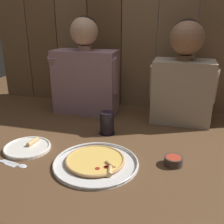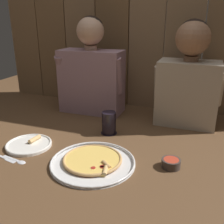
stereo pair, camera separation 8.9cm
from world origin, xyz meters
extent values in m
plane|color=brown|center=(0.00, 0.00, 0.00)|extent=(3.20, 3.20, 0.00)
cylinder|color=silver|center=(-0.03, -0.10, 0.00)|extent=(0.38, 0.38, 0.01)
torus|color=silver|center=(-0.03, -0.10, 0.01)|extent=(0.38, 0.38, 0.01)
cylinder|color=#B23823|center=(-0.04, -0.08, 0.01)|extent=(0.26, 0.26, 0.00)
cylinder|color=#EABC56|center=(-0.04, -0.08, 0.01)|extent=(0.25, 0.25, 0.01)
torus|color=tan|center=(-0.04, -0.08, 0.01)|extent=(0.27, 0.27, 0.01)
cube|color=#EABC56|center=(0.01, -0.17, 0.01)|extent=(0.11, 0.08, 0.01)
cylinder|color=tan|center=(0.06, -0.16, 0.02)|extent=(0.03, 0.06, 0.02)
cylinder|color=#A3281E|center=(0.00, -0.15, 0.02)|extent=(0.02, 0.02, 0.00)
cube|color=#EFC660|center=(0.02, -0.14, 0.01)|extent=(0.09, 0.09, 0.01)
cylinder|color=tan|center=(0.04, -0.11, 0.02)|extent=(0.06, 0.05, 0.02)
cylinder|color=#A3281E|center=(0.03, -0.13, 0.02)|extent=(0.02, 0.02, 0.00)
cylinder|color=#A3281E|center=(0.03, -0.14, 0.02)|extent=(0.02, 0.02, 0.00)
cylinder|color=white|center=(-0.40, -0.06, 0.01)|extent=(0.23, 0.23, 0.01)
torus|color=white|center=(-0.40, -0.06, 0.01)|extent=(0.23, 0.23, 0.01)
cylinder|color=tan|center=(-0.39, -0.02, 0.02)|extent=(0.03, 0.08, 0.02)
cylinder|color=black|center=(-0.07, 0.23, 0.00)|extent=(0.09, 0.09, 0.01)
cylinder|color=black|center=(-0.07, 0.23, 0.07)|extent=(0.08, 0.08, 0.12)
cylinder|color=#3D332D|center=(0.30, -0.01, 0.02)|extent=(0.08, 0.08, 0.04)
cylinder|color=#B23823|center=(0.30, -0.01, 0.03)|extent=(0.07, 0.07, 0.02)
cube|color=silver|center=(-0.39, -0.21, 0.00)|extent=(0.06, 0.03, 0.00)
cube|color=silver|center=(-0.40, -0.19, 0.00)|extent=(0.10, 0.03, 0.01)
ellipsoid|color=silver|center=(-0.33, -0.20, 0.00)|extent=(0.05, 0.04, 0.01)
cube|color=gray|center=(-0.31, 0.54, 0.21)|extent=(0.42, 0.19, 0.42)
cylinder|color=#DBAD8E|center=(-0.31, 0.54, 0.43)|extent=(0.08, 0.08, 0.03)
sphere|color=#DBAD8E|center=(-0.31, 0.54, 0.53)|extent=(0.17, 0.17, 0.17)
sphere|color=black|center=(-0.31, 0.55, 0.55)|extent=(0.16, 0.16, 0.16)
cylinder|color=gray|center=(-0.50, 0.50, 0.27)|extent=(0.08, 0.14, 0.24)
cylinder|color=gray|center=(-0.12, 0.50, 0.27)|extent=(0.08, 0.12, 0.24)
cube|color=#B2A38E|center=(0.31, 0.54, 0.19)|extent=(0.35, 0.22, 0.38)
cylinder|color=#9E7051|center=(0.31, 0.54, 0.39)|extent=(0.08, 0.08, 0.03)
sphere|color=#9E7051|center=(0.31, 0.54, 0.51)|extent=(0.19, 0.19, 0.19)
sphere|color=black|center=(0.31, 0.55, 0.52)|extent=(0.18, 0.18, 0.18)
cylinder|color=#B2A38E|center=(0.16, 0.50, 0.25)|extent=(0.08, 0.11, 0.22)
cylinder|color=#B2A38E|center=(0.47, 0.50, 0.25)|extent=(0.08, 0.13, 0.22)
cube|color=brown|center=(-0.98, 0.76, 0.70)|extent=(0.24, 0.03, 1.40)
cube|color=brown|center=(-0.73, 0.76, 0.70)|extent=(0.24, 0.03, 1.40)
cube|color=#826445|center=(-0.49, 0.76, 0.70)|extent=(0.24, 0.03, 1.40)
cube|color=brown|center=(-0.24, 0.76, 0.70)|extent=(0.24, 0.03, 1.40)
cube|color=#896A4C|center=(0.00, 0.76, 0.70)|extent=(0.24, 0.03, 1.40)
cube|color=#87694A|center=(0.24, 0.76, 0.70)|extent=(0.24, 0.03, 1.40)
cube|color=brown|center=(0.49, 0.76, 0.70)|extent=(0.24, 0.03, 1.40)
camera|label=1|loc=(0.31, -1.04, 0.62)|focal=41.34mm
camera|label=2|loc=(0.40, -1.01, 0.62)|focal=41.34mm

